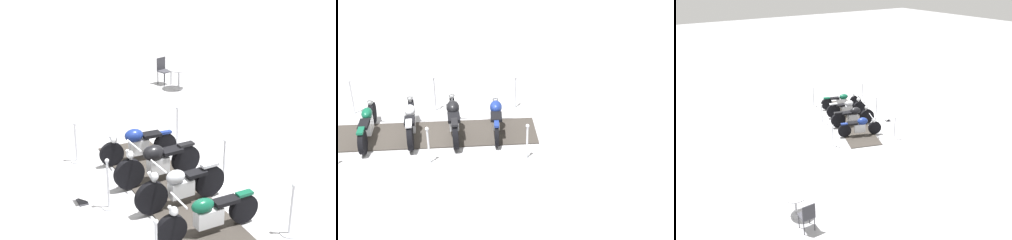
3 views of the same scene
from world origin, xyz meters
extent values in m
plane|color=#B2B2B7|center=(0.00, 0.00, 0.00)|extent=(80.00, 80.00, 0.00)
cube|color=#38332D|center=(0.00, 0.00, 0.02)|extent=(5.81, 3.15, 0.03)
cylinder|color=black|center=(-1.89, -0.10, 0.33)|extent=(0.31, 0.60, 0.60)
cylinder|color=black|center=(-1.38, 1.21, 0.33)|extent=(0.31, 0.60, 0.60)
cube|color=silver|center=(-1.63, 0.55, 0.39)|extent=(0.35, 0.53, 0.38)
ellipsoid|color=navy|center=(-1.68, 0.44, 0.72)|extent=(0.48, 0.56, 0.33)
cube|color=black|center=(-1.51, 0.87, 0.67)|extent=(0.45, 0.54, 0.08)
cube|color=navy|center=(-1.38, 1.21, 0.67)|extent=(0.23, 0.35, 0.06)
cylinder|color=silver|center=(-1.86, -0.03, 0.59)|extent=(0.18, 0.31, 0.51)
cylinder|color=silver|center=(-1.83, 0.05, 0.91)|extent=(0.70, 0.30, 0.04)
sphere|color=silver|center=(-1.87, -0.04, 0.71)|extent=(0.18, 0.18, 0.18)
cylinder|color=black|center=(-0.73, -0.53, 0.39)|extent=(0.32, 0.72, 0.71)
cylinder|color=black|center=(-0.36, 0.90, 0.39)|extent=(0.32, 0.72, 0.71)
cube|color=silver|center=(-0.54, 0.18, 0.42)|extent=(0.37, 0.53, 0.38)
ellipsoid|color=black|center=(-0.58, 0.07, 0.76)|extent=(0.47, 0.59, 0.36)
cube|color=black|center=(-0.46, 0.52, 0.71)|extent=(0.44, 0.57, 0.08)
cube|color=black|center=(-0.36, 0.90, 0.77)|extent=(0.26, 0.42, 0.06)
cylinder|color=silver|center=(-0.71, -0.46, 0.69)|extent=(0.14, 0.28, 0.61)
cylinder|color=silver|center=(-0.70, -0.39, 1.05)|extent=(0.67, 0.21, 0.04)
sphere|color=silver|center=(-0.72, -0.49, 0.85)|extent=(0.18, 0.18, 0.18)
cylinder|color=black|center=(0.37, -0.87, 0.39)|extent=(0.31, 0.73, 0.72)
cylinder|color=black|center=(0.72, 0.50, 0.39)|extent=(0.31, 0.73, 0.72)
cube|color=silver|center=(0.54, -0.18, 0.41)|extent=(0.36, 0.58, 0.35)
ellipsoid|color=#B7BAC1|center=(0.51, -0.32, 0.71)|extent=(0.40, 0.49, 0.30)
cube|color=black|center=(0.63, 0.16, 0.67)|extent=(0.38, 0.52, 0.08)
cube|color=#B7BAC1|center=(0.72, 0.50, 0.78)|extent=(0.25, 0.42, 0.06)
cylinder|color=silver|center=(0.39, -0.79, 0.70)|extent=(0.15, 0.33, 0.61)
cylinder|color=silver|center=(0.41, -0.70, 1.06)|extent=(0.62, 0.19, 0.04)
sphere|color=silver|center=(0.39, -0.80, 0.86)|extent=(0.18, 0.18, 0.18)
cylinder|color=black|center=(1.39, -1.32, 0.34)|extent=(0.31, 0.63, 0.62)
cylinder|color=black|center=(1.87, 0.21, 0.34)|extent=(0.31, 0.63, 0.62)
cube|color=silver|center=(1.63, -0.55, 0.38)|extent=(0.39, 0.60, 0.35)
ellipsoid|color=#0F5138|center=(1.59, -0.69, 0.67)|extent=(0.41, 0.53, 0.28)
cube|color=black|center=(1.75, -0.20, 0.63)|extent=(0.39, 0.57, 0.08)
cube|color=#0F5138|center=(1.87, 0.21, 0.68)|extent=(0.25, 0.37, 0.06)
cylinder|color=silver|center=(1.42, -1.25, 0.60)|extent=(0.15, 0.30, 0.52)
cylinder|color=silver|center=(1.44, -1.18, 0.92)|extent=(0.60, 0.22, 0.04)
sphere|color=silver|center=(1.41, -1.27, 0.72)|extent=(0.18, 0.18, 0.18)
cylinder|color=silver|center=(-1.82, 2.10, 0.01)|extent=(0.32, 0.32, 0.03)
cylinder|color=silver|center=(-1.82, 2.10, 0.48)|extent=(0.05, 0.05, 0.91)
sphere|color=silver|center=(-1.82, 2.10, 0.97)|extent=(0.09, 0.09, 0.09)
cylinder|color=silver|center=(0.45, 1.33, 0.01)|extent=(0.29, 0.29, 0.03)
cylinder|color=silver|center=(0.45, 1.33, 0.49)|extent=(0.05, 0.05, 0.94)
sphere|color=silver|center=(0.45, 1.33, 1.00)|extent=(0.09, 0.09, 0.09)
sphere|color=silver|center=(1.82, -2.10, 1.08)|extent=(0.09, 0.09, 0.09)
cylinder|color=silver|center=(2.73, 0.56, 0.01)|extent=(0.34, 0.34, 0.03)
cylinder|color=silver|center=(2.73, 0.56, 0.53)|extent=(0.05, 0.05, 1.00)
sphere|color=silver|center=(2.73, 0.56, 1.07)|extent=(0.09, 0.09, 0.09)
cylinder|color=silver|center=(-0.45, -1.33, 0.01)|extent=(0.30, 0.30, 0.03)
cylinder|color=silver|center=(-0.45, -1.33, 0.54)|extent=(0.05, 0.05, 1.04)
sphere|color=silver|center=(-0.45, -1.33, 1.10)|extent=(0.09, 0.09, 0.09)
cylinder|color=silver|center=(-2.73, -0.56, 0.01)|extent=(0.31, 0.31, 0.03)
cylinder|color=silver|center=(-2.73, -0.56, 0.50)|extent=(0.05, 0.05, 0.96)
sphere|color=silver|center=(-2.73, -0.56, 1.02)|extent=(0.09, 0.09, 0.09)
cube|color=#333338|center=(-1.01, -1.61, 0.01)|extent=(0.36, 0.29, 0.02)
cube|color=white|center=(-1.01, -1.61, 0.14)|extent=(0.35, 0.32, 0.16)
cylinder|color=#B7B7BC|center=(-4.96, 5.36, 0.01)|extent=(0.41, 0.41, 0.02)
cylinder|color=#B7B7BC|center=(-4.96, 5.36, 0.37)|extent=(0.07, 0.07, 0.69)
cylinder|color=#B7B7BC|center=(-4.96, 5.36, 0.73)|extent=(0.75, 0.75, 0.03)
cylinder|color=#2D2D33|center=(-5.54, 5.55, 0.24)|extent=(0.03, 0.03, 0.48)
cylinder|color=#2D2D33|center=(-5.55, 5.21, 0.24)|extent=(0.03, 0.03, 0.48)
cylinder|color=#2D2D33|center=(-5.88, 5.55, 0.24)|extent=(0.03, 0.03, 0.48)
cylinder|color=#2D2D33|center=(-5.89, 5.21, 0.24)|extent=(0.03, 0.03, 0.48)
cube|color=#3F3F47|center=(-5.71, 5.38, 0.50)|extent=(0.41, 0.41, 0.04)
cube|color=#2D2D33|center=(-5.90, 5.38, 0.75)|extent=(0.04, 0.40, 0.46)
camera|label=1|loc=(6.87, -6.77, 5.63)|focal=53.30mm
camera|label=2|loc=(2.39, 10.47, 6.28)|focal=47.82mm
camera|label=3|loc=(-12.71, 8.68, 6.92)|focal=35.94mm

